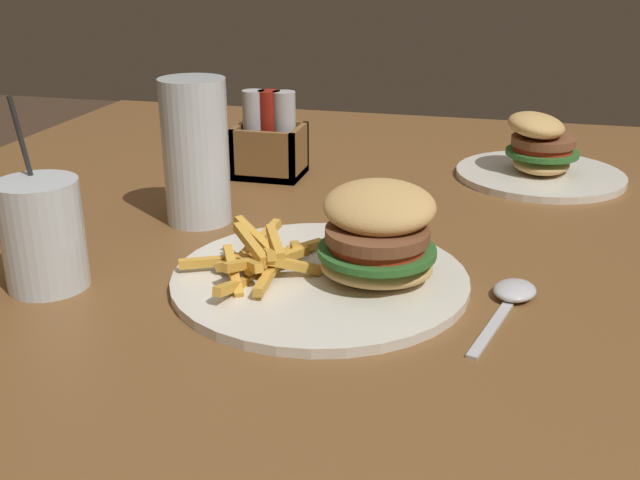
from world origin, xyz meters
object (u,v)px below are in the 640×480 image
Objects in this scene: meal_plate_near at (345,257)px; juice_glass at (43,238)px; meal_plate_far at (540,158)px; condiment_caddy at (270,142)px; spoon at (512,294)px; beer_glass at (196,158)px.

juice_glass reaches higher than meal_plate_near.
meal_plate_far is 0.40m from condiment_caddy.
spoon is (0.17, 0.01, -0.02)m from meal_plate_near.
beer_glass reaches higher than spoon.
meal_plate_near is at bearing 14.54° from juice_glass.
juice_glass is 1.51× the size of condiment_caddy.
beer_glass is 0.73× the size of meal_plate_far.
beer_glass is (-0.22, 0.14, 0.05)m from meal_plate_near.
beer_glass is 0.21m from condiment_caddy.
spoon is at bearing -44.14° from condiment_caddy.
juice_glass is 0.46m from spoon.
meal_plate_near is 1.24× the size of meal_plate_far.
meal_plate_near is 1.86× the size of spoon.
meal_plate_near is at bearing -33.15° from beer_glass.
juice_glass is 0.78× the size of meal_plate_far.
meal_plate_far reaches higher than spoon.
meal_plate_far is at bearing 65.50° from meal_plate_near.
meal_plate_near is 0.40m from condiment_caddy.
juice_glass is at bearing -133.74° from meal_plate_far.
juice_glass is at bearing -103.10° from condiment_caddy.
meal_plate_near is at bearing -61.52° from condiment_caddy.
meal_plate_far is (0.03, 0.43, 0.02)m from spoon.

